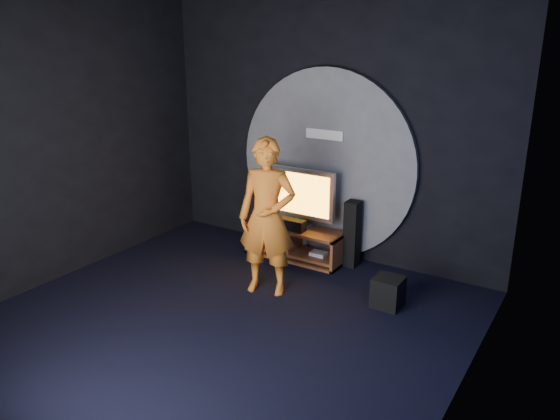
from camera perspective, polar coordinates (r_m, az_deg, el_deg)
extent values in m
plane|color=black|center=(6.07, -6.55, -11.90)|extent=(5.00, 5.00, 0.00)
cube|color=black|center=(7.47, 5.08, 8.22)|extent=(5.00, 0.04, 3.50)
cube|color=black|center=(7.23, -22.87, 6.55)|extent=(0.04, 5.00, 3.50)
cube|color=black|center=(4.34, 19.38, 0.00)|extent=(0.04, 5.00, 3.50)
cylinder|color=#515156|center=(7.51, 4.78, 4.78)|extent=(2.60, 0.08, 2.60)
cube|color=white|center=(7.38, 4.67, 7.88)|extent=(0.55, 0.03, 0.13)
cube|color=brown|center=(7.55, 1.56, -2.00)|extent=(1.41, 0.45, 0.04)
cube|color=brown|center=(7.67, 1.53, -4.31)|extent=(1.36, 0.42, 0.04)
cube|color=brown|center=(7.97, -2.69, -2.48)|extent=(0.04, 0.45, 0.45)
cube|color=brown|center=(7.32, 6.15, -4.47)|extent=(0.04, 0.45, 0.45)
cube|color=brown|center=(7.61, 1.54, -3.16)|extent=(0.03, 0.40, 0.29)
cube|color=brown|center=(7.70, 1.53, -4.86)|extent=(1.41, 0.45, 0.04)
cube|color=white|center=(7.48, 4.05, -4.57)|extent=(0.22, 0.16, 0.05)
cube|color=silver|center=(7.59, 1.83, -1.56)|extent=(0.36, 0.22, 0.04)
cylinder|color=silver|center=(7.57, 1.83, -1.06)|extent=(0.07, 0.07, 0.10)
cube|color=silver|center=(7.45, 1.86, 1.81)|extent=(1.12, 0.06, 0.69)
cube|color=#FF9D23|center=(7.42, 1.73, 1.75)|extent=(0.99, 0.01, 0.57)
cube|color=black|center=(7.44, 1.20, -1.52)|extent=(0.40, 0.15, 0.15)
cube|color=black|center=(7.70, -2.15, -1.35)|extent=(0.18, 0.05, 0.02)
cube|color=black|center=(8.13, -2.30, -0.33)|extent=(0.18, 0.20, 0.91)
cube|color=black|center=(7.36, 7.54, -2.49)|extent=(0.18, 0.20, 0.91)
cube|color=black|center=(6.46, 11.21, -8.41)|extent=(0.32, 0.32, 0.36)
imported|color=orange|center=(6.42, -1.35, -0.78)|extent=(0.79, 0.64, 1.89)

